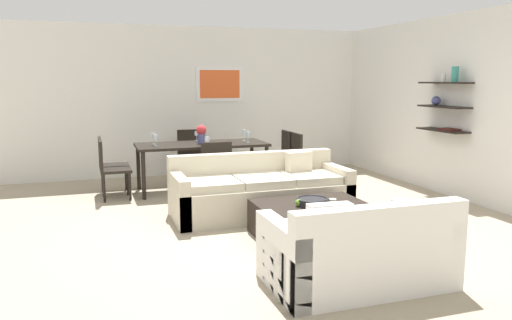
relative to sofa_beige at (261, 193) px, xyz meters
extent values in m
plane|color=tan|center=(0.07, -0.34, -0.29)|extent=(18.00, 18.00, 0.00)
cube|color=silver|center=(0.37, 3.19, 1.06)|extent=(8.40, 0.06, 2.70)
cube|color=white|center=(0.29, 3.15, 1.37)|extent=(0.89, 0.02, 0.64)
cube|color=#E55926|center=(0.29, 3.13, 1.37)|extent=(0.76, 0.01, 0.51)
cube|color=silver|center=(3.10, 0.26, 1.06)|extent=(0.06, 8.20, 2.70)
cube|color=black|center=(2.93, 0.16, 1.41)|extent=(0.28, 0.90, 0.02)
cube|color=black|center=(2.93, 0.16, 1.06)|extent=(0.28, 0.90, 0.02)
cube|color=black|center=(2.93, 0.16, 0.71)|extent=(0.28, 0.90, 0.02)
cylinder|color=teal|center=(2.93, -0.04, 1.53)|extent=(0.10, 0.10, 0.22)
sphere|color=#4C518C|center=(2.93, 0.34, 1.14)|extent=(0.14, 0.14, 0.14)
cylinder|color=silver|center=(2.93, 0.21, 1.48)|extent=(0.07, 0.07, 0.12)
cube|color=#4C1E19|center=(2.93, 0.01, 0.74)|extent=(0.20, 0.28, 0.03)
cube|color=beige|center=(-0.01, -0.04, -0.08)|extent=(2.27, 0.90, 0.42)
cube|color=beige|center=(-0.01, 0.33, 0.31)|extent=(2.27, 0.16, 0.36)
cube|color=beige|center=(-1.07, -0.04, 0.01)|extent=(0.14, 0.90, 0.60)
cube|color=beige|center=(1.06, -0.04, 0.01)|extent=(0.14, 0.90, 0.60)
cube|color=beige|center=(-0.67, -0.08, 0.18)|extent=(0.64, 0.70, 0.10)
cube|color=beige|center=(-0.01, -0.08, 0.18)|extent=(0.64, 0.70, 0.10)
cube|color=beige|center=(0.66, -0.08, 0.18)|extent=(0.64, 0.70, 0.10)
cube|color=beige|center=(0.60, 0.15, 0.31)|extent=(0.37, 0.17, 0.36)
cube|color=white|center=(0.05, -2.38, -0.08)|extent=(1.53, 0.90, 0.42)
cube|color=white|center=(0.05, -2.75, 0.31)|extent=(1.53, 0.16, 0.36)
cube|color=white|center=(0.74, -2.38, 0.01)|extent=(0.14, 0.90, 0.60)
cube|color=white|center=(-0.64, -2.38, 0.01)|extent=(0.14, 0.90, 0.60)
cube|color=white|center=(0.36, -2.34, 0.18)|extent=(0.60, 0.70, 0.10)
cube|color=white|center=(-0.26, -2.34, 0.18)|extent=(0.60, 0.70, 0.10)
cube|color=white|center=(-0.31, -2.57, 0.31)|extent=(0.37, 0.15, 0.36)
cube|color=black|center=(0.24, -1.13, -0.10)|extent=(1.23, 1.02, 0.38)
cylinder|color=black|center=(0.21, -1.13, 0.12)|extent=(0.35, 0.35, 0.07)
torus|color=black|center=(0.21, -1.13, 0.16)|extent=(0.35, 0.35, 0.02)
cylinder|color=silver|center=(0.44, -1.18, 0.12)|extent=(0.09, 0.09, 0.06)
sphere|color=#669E2D|center=(0.05, -1.13, 0.13)|extent=(0.08, 0.08, 0.08)
cube|color=black|center=(-0.39, 1.72, 0.44)|extent=(2.03, 0.87, 0.04)
cylinder|color=black|center=(-1.35, 1.35, 0.06)|extent=(0.06, 0.06, 0.71)
cylinder|color=black|center=(0.57, 1.35, 0.06)|extent=(0.06, 0.06, 0.71)
cylinder|color=black|center=(-1.35, 2.10, 0.06)|extent=(0.06, 0.06, 0.71)
cylinder|color=black|center=(0.57, 2.10, 0.06)|extent=(0.06, 0.06, 0.71)
cube|color=black|center=(-0.39, 2.48, 0.14)|extent=(0.44, 0.44, 0.04)
cube|color=black|center=(-0.39, 2.68, 0.37)|extent=(0.44, 0.04, 0.43)
cylinder|color=black|center=(-0.57, 2.30, -0.09)|extent=(0.04, 0.04, 0.41)
cylinder|color=black|center=(-0.21, 2.30, -0.09)|extent=(0.04, 0.04, 0.41)
cylinder|color=black|center=(-0.57, 2.66, -0.09)|extent=(0.04, 0.04, 0.41)
cylinder|color=black|center=(-0.21, 2.66, -0.09)|extent=(0.04, 0.04, 0.41)
cube|color=black|center=(0.95, 1.92, 0.14)|extent=(0.44, 0.44, 0.04)
cube|color=black|center=(1.15, 1.92, 0.37)|extent=(0.04, 0.44, 0.43)
cylinder|color=black|center=(0.77, 2.10, -0.09)|extent=(0.04, 0.04, 0.41)
cylinder|color=black|center=(0.77, 1.74, -0.09)|extent=(0.04, 0.04, 0.41)
cylinder|color=black|center=(1.13, 2.10, -0.09)|extent=(0.04, 0.04, 0.41)
cylinder|color=black|center=(1.13, 1.74, -0.09)|extent=(0.04, 0.04, 0.41)
cube|color=black|center=(-1.73, 1.52, 0.14)|extent=(0.44, 0.44, 0.04)
cube|color=black|center=(-1.93, 1.52, 0.37)|extent=(0.04, 0.44, 0.43)
cylinder|color=black|center=(-1.55, 1.34, -0.09)|extent=(0.04, 0.04, 0.41)
cylinder|color=black|center=(-1.55, 1.70, -0.09)|extent=(0.04, 0.04, 0.41)
cylinder|color=black|center=(-1.91, 1.34, -0.09)|extent=(0.04, 0.04, 0.41)
cylinder|color=black|center=(-1.91, 1.70, -0.09)|extent=(0.04, 0.04, 0.41)
cube|color=black|center=(-0.39, 0.97, 0.14)|extent=(0.44, 0.44, 0.04)
cube|color=black|center=(-0.39, 0.77, 0.37)|extent=(0.44, 0.04, 0.43)
cylinder|color=black|center=(-0.21, 1.15, -0.09)|extent=(0.04, 0.04, 0.41)
cylinder|color=black|center=(-0.57, 1.15, -0.09)|extent=(0.04, 0.04, 0.41)
cylinder|color=black|center=(-0.21, 0.79, -0.09)|extent=(0.04, 0.04, 0.41)
cylinder|color=black|center=(-0.57, 0.79, -0.09)|extent=(0.04, 0.04, 0.41)
cube|color=black|center=(-1.73, 1.92, 0.14)|extent=(0.44, 0.44, 0.04)
cube|color=black|center=(-1.93, 1.92, 0.37)|extent=(0.04, 0.44, 0.43)
cylinder|color=black|center=(-1.55, 1.74, -0.09)|extent=(0.04, 0.04, 0.41)
cylinder|color=black|center=(-1.55, 2.10, -0.09)|extent=(0.04, 0.04, 0.41)
cylinder|color=black|center=(-1.91, 1.74, -0.09)|extent=(0.04, 0.04, 0.41)
cylinder|color=black|center=(-1.91, 2.10, -0.09)|extent=(0.04, 0.04, 0.41)
cube|color=black|center=(0.95, 1.52, 0.14)|extent=(0.44, 0.44, 0.04)
cube|color=black|center=(1.15, 1.52, 0.37)|extent=(0.04, 0.44, 0.43)
cylinder|color=black|center=(0.77, 1.70, -0.09)|extent=(0.04, 0.04, 0.41)
cylinder|color=black|center=(0.77, 1.34, -0.09)|extent=(0.04, 0.04, 0.41)
cylinder|color=black|center=(1.13, 1.70, -0.09)|extent=(0.04, 0.04, 0.41)
cylinder|color=black|center=(1.13, 1.34, -0.09)|extent=(0.04, 0.04, 0.41)
cylinder|color=silver|center=(-1.13, 1.61, 0.46)|extent=(0.06, 0.06, 0.01)
cylinder|color=silver|center=(-1.13, 1.61, 0.50)|extent=(0.01, 0.01, 0.08)
cylinder|color=silver|center=(-1.13, 1.61, 0.59)|extent=(0.07, 0.07, 0.09)
cylinder|color=silver|center=(-1.13, 1.83, 0.46)|extent=(0.06, 0.06, 0.01)
cylinder|color=silver|center=(-1.13, 1.83, 0.50)|extent=(0.01, 0.01, 0.08)
cylinder|color=silver|center=(-1.13, 1.83, 0.59)|extent=(0.06, 0.06, 0.10)
cylinder|color=silver|center=(-0.39, 2.10, 0.46)|extent=(0.06, 0.06, 0.01)
cylinder|color=silver|center=(-0.39, 2.10, 0.50)|extent=(0.01, 0.01, 0.08)
cylinder|color=silver|center=(-0.39, 2.10, 0.58)|extent=(0.07, 0.07, 0.07)
cylinder|color=silver|center=(0.35, 1.83, 0.46)|extent=(0.06, 0.06, 0.01)
cylinder|color=silver|center=(0.35, 1.83, 0.51)|extent=(0.01, 0.01, 0.09)
cylinder|color=silver|center=(0.35, 1.83, 0.60)|extent=(0.06, 0.06, 0.09)
cylinder|color=silver|center=(0.35, 1.61, 0.46)|extent=(0.06, 0.06, 0.01)
cylinder|color=silver|center=(0.35, 1.61, 0.51)|extent=(0.01, 0.01, 0.08)
cylinder|color=silver|center=(0.35, 1.61, 0.59)|extent=(0.06, 0.06, 0.09)
cylinder|color=silver|center=(-0.39, 1.35, 0.46)|extent=(0.06, 0.06, 0.01)
cylinder|color=silver|center=(-0.39, 1.35, 0.50)|extent=(0.01, 0.01, 0.07)
cylinder|color=silver|center=(-0.39, 1.35, 0.57)|extent=(0.07, 0.07, 0.07)
cylinder|color=#4C518C|center=(-0.39, 1.72, 0.53)|extent=(0.12, 0.12, 0.15)
sphere|color=red|center=(-0.39, 1.72, 0.67)|extent=(0.16, 0.16, 0.16)
camera|label=1|loc=(-2.11, -6.08, 1.46)|focal=35.58mm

